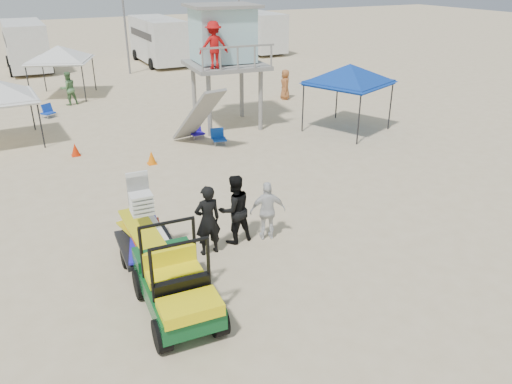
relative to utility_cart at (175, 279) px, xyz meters
name	(u,v)px	position (x,y,z in m)	size (l,w,h in m)	color
ground	(297,300)	(2.51, -0.71, -0.91)	(140.00, 140.00, 0.00)	beige
utility_cart	(175,279)	(0.00, 0.00, 0.00)	(1.42, 2.62, 1.94)	#0B4A20
surf_trailer	(145,231)	(0.01, 2.34, -0.06)	(1.37, 2.39, 2.08)	black
man_left	(208,220)	(1.52, 2.04, 0.03)	(0.68, 0.45, 1.86)	black
man_mid	(234,209)	(2.37, 2.29, 0.04)	(0.92, 0.71, 1.88)	black
man_right	(268,211)	(3.22, 2.04, -0.09)	(0.95, 0.40, 1.63)	silver
lifeguard_tower	(222,40)	(6.38, 12.22, 2.92)	(3.46, 3.46, 5.13)	gray
canopy_blue	(350,67)	(10.93, 9.05, 1.88)	(3.84, 3.84, 3.33)	black
canopy_white_c	(58,48)	(0.63, 21.38, 1.75)	(3.87, 3.87, 3.21)	black
cone_near	(152,158)	(2.00, 8.87, -0.66)	(0.34, 0.34, 0.50)	orange
cone_far	(75,150)	(-0.38, 11.07, -0.66)	(0.34, 0.34, 0.50)	red
beach_chair_a	(48,111)	(-0.71, 17.36, -0.59)	(0.73, 0.82, 0.64)	#1039B5
beach_chair_b	(196,131)	(4.58, 11.07, -0.59)	(0.57, 0.61, 0.64)	#1E0E9B
beach_chair_c	(218,137)	(5.11, 9.88, -0.59)	(0.64, 0.69, 0.64)	#0E3A9C
rv_mid_left	(25,44)	(-0.50, 30.79, 0.89)	(2.65, 6.50, 3.25)	silver
rv_mid_right	(158,39)	(8.50, 29.29, 0.89)	(2.64, 7.00, 3.25)	silver
rv_far_right	(256,30)	(17.50, 30.79, 0.89)	(2.64, 6.60, 3.25)	silver
light_pole_left	(124,12)	(5.51, 26.29, 3.09)	(0.14, 0.14, 8.00)	slate
light_pole_right	(239,6)	(14.51, 27.79, 3.09)	(0.14, 0.14, 8.00)	slate
distant_beachgoers	(64,101)	(0.07, 16.78, -0.08)	(19.28, 5.05, 1.73)	#52824E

